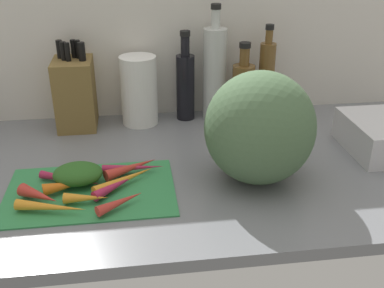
% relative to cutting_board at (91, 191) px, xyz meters
% --- Properties ---
extents(ground_plane, '(1.70, 0.80, 0.03)m').
position_rel_cutting_board_xyz_m(ground_plane, '(0.21, 0.12, -0.02)').
color(ground_plane, slate).
extents(wall_back, '(1.70, 0.03, 0.60)m').
position_rel_cutting_board_xyz_m(wall_back, '(0.21, 0.50, 0.30)').
color(wall_back, silver).
rests_on(wall_back, ground_plane).
extents(cutting_board, '(0.41, 0.27, 0.01)m').
position_rel_cutting_board_xyz_m(cutting_board, '(0.00, 0.00, 0.00)').
color(cutting_board, '#338C4C').
rests_on(cutting_board, ground_plane).
extents(carrot_0, '(0.16, 0.07, 0.03)m').
position_rel_cutting_board_xyz_m(carrot_0, '(-0.08, -0.09, 0.02)').
color(carrot_0, orange).
rests_on(carrot_0, cutting_board).
extents(carrot_1, '(0.16, 0.12, 0.03)m').
position_rel_cutting_board_xyz_m(carrot_1, '(0.08, 0.01, 0.02)').
color(carrot_1, orange).
rests_on(carrot_1, cutting_board).
extents(carrot_2, '(0.16, 0.09, 0.02)m').
position_rel_cutting_board_xyz_m(carrot_2, '(-0.05, 0.04, 0.01)').
color(carrot_2, '#B2264C').
rests_on(carrot_2, cutting_board).
extents(carrot_3, '(0.14, 0.10, 0.03)m').
position_rel_cutting_board_xyz_m(carrot_3, '(0.10, 0.07, 0.02)').
color(carrot_3, red).
rests_on(carrot_3, cutting_board).
extents(carrot_4, '(0.11, 0.09, 0.03)m').
position_rel_cutting_board_xyz_m(carrot_4, '(-0.11, -0.04, 0.02)').
color(carrot_4, red).
rests_on(carrot_4, cutting_board).
extents(carrot_5, '(0.16, 0.03, 0.02)m').
position_rel_cutting_board_xyz_m(carrot_5, '(0.11, 0.07, 0.02)').
color(carrot_5, '#B2264C').
rests_on(carrot_5, cutting_board).
extents(carrot_6, '(0.12, 0.11, 0.03)m').
position_rel_cutting_board_xyz_m(carrot_6, '(0.06, -0.01, 0.02)').
color(carrot_6, '#B2264C').
rests_on(carrot_6, cutting_board).
extents(carrot_7, '(0.10, 0.04, 0.03)m').
position_rel_cutting_board_xyz_m(carrot_7, '(-0.00, -0.06, 0.02)').
color(carrot_7, orange).
rests_on(carrot_7, cutting_board).
extents(carrot_8, '(0.11, 0.09, 0.02)m').
position_rel_cutting_board_xyz_m(carrot_8, '(0.07, -0.09, 0.02)').
color(carrot_8, red).
rests_on(carrot_8, cutting_board).
extents(carrot_9, '(0.11, 0.06, 0.03)m').
position_rel_cutting_board_xyz_m(carrot_9, '(-0.06, -0.00, 0.02)').
color(carrot_9, orange).
rests_on(carrot_9, cutting_board).
extents(carrot_greens_pile, '(0.12, 0.09, 0.05)m').
position_rel_cutting_board_xyz_m(carrot_greens_pile, '(-0.03, 0.03, 0.03)').
color(carrot_greens_pile, '#2D6023').
rests_on(carrot_greens_pile, cutting_board).
extents(winter_squash, '(0.27, 0.27, 0.28)m').
position_rel_cutting_board_xyz_m(winter_squash, '(0.42, 0.01, 0.14)').
color(winter_squash, '#4C6B47').
rests_on(winter_squash, ground_plane).
extents(knife_block, '(0.12, 0.16, 0.27)m').
position_rel_cutting_board_xyz_m(knife_block, '(-0.06, 0.42, 0.11)').
color(knife_block, brown).
rests_on(knife_block, ground_plane).
extents(paper_towel_roll, '(0.12, 0.12, 0.22)m').
position_rel_cutting_board_xyz_m(paper_towel_roll, '(0.14, 0.41, 0.11)').
color(paper_towel_roll, white).
rests_on(paper_towel_roll, ground_plane).
extents(bottle_0, '(0.06, 0.06, 0.29)m').
position_rel_cutting_board_xyz_m(bottle_0, '(0.29, 0.43, 0.11)').
color(bottle_0, black).
rests_on(bottle_0, ground_plane).
extents(bottle_1, '(0.07, 0.07, 0.37)m').
position_rel_cutting_board_xyz_m(bottle_1, '(0.38, 0.43, 0.15)').
color(bottle_1, silver).
rests_on(bottle_1, ground_plane).
extents(bottle_2, '(0.07, 0.07, 0.26)m').
position_rel_cutting_board_xyz_m(bottle_2, '(0.47, 0.40, 0.10)').
color(bottle_2, brown).
rests_on(bottle_2, ground_plane).
extents(bottle_3, '(0.05, 0.05, 0.31)m').
position_rel_cutting_board_xyz_m(bottle_3, '(0.55, 0.41, 0.13)').
color(bottle_3, brown).
rests_on(bottle_3, ground_plane).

